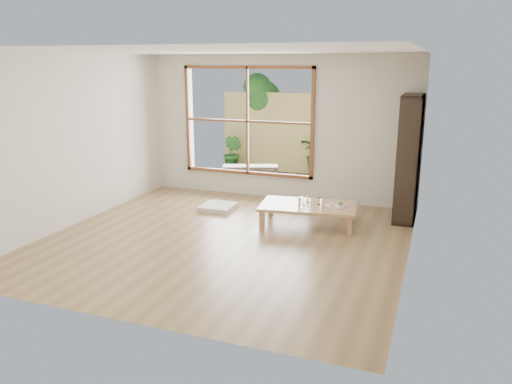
{
  "coord_description": "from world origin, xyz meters",
  "views": [
    {
      "loc": [
        2.75,
        -6.18,
        2.46
      ],
      "look_at": [
        0.21,
        0.68,
        0.55
      ],
      "focal_mm": 35.0,
      "sensor_mm": 36.0,
      "label": 1
    }
  ],
  "objects_px": {
    "food_tray": "(336,205)",
    "garden_bench": "(250,168)",
    "bookshelf": "(409,158)",
    "low_table": "(308,207)"
  },
  "relations": [
    {
      "from": "bookshelf",
      "to": "garden_bench",
      "type": "relative_size",
      "value": 1.68
    },
    {
      "from": "bookshelf",
      "to": "garden_bench",
      "type": "distance_m",
      "value": 3.53
    },
    {
      "from": "low_table",
      "to": "garden_bench",
      "type": "bearing_deg",
      "value": 122.12
    },
    {
      "from": "bookshelf",
      "to": "food_tray",
      "type": "bearing_deg",
      "value": -140.13
    },
    {
      "from": "low_table",
      "to": "food_tray",
      "type": "height_order",
      "value": "food_tray"
    },
    {
      "from": "garden_bench",
      "to": "low_table",
      "type": "bearing_deg",
      "value": -70.95
    },
    {
      "from": "low_table",
      "to": "bookshelf",
      "type": "xyz_separation_m",
      "value": [
        1.38,
        0.85,
        0.71
      ]
    },
    {
      "from": "food_tray",
      "to": "garden_bench",
      "type": "relative_size",
      "value": 0.28
    },
    {
      "from": "food_tray",
      "to": "low_table",
      "type": "bearing_deg",
      "value": -154.17
    },
    {
      "from": "bookshelf",
      "to": "garden_bench",
      "type": "bearing_deg",
      "value": 156.98
    }
  ]
}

